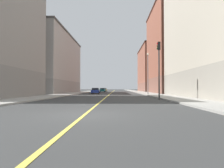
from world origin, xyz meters
The scene contains 13 objects.
ground_plane centered at (0.00, 0.00, 0.00)m, with size 400.00×400.00×0.00m, color #363737.
sidewalk_left centered at (8.74, 49.00, 0.07)m, with size 3.94×168.00×0.15m, color #9E9B93.
sidewalk_right centered at (-8.74, 49.00, 0.07)m, with size 3.94×168.00×0.15m, color #9E9B93.
lane_center_stripe centered at (0.00, 49.00, 0.01)m, with size 0.16×154.00×0.01m, color #E5D14C.
building_left_near centered at (15.83, 15.45, 11.23)m, with size 10.52×22.23×22.44m.
building_left_mid centered at (15.83, 37.84, 11.01)m, with size 10.52×19.03×22.00m.
building_left_far centered at (15.83, 61.26, 8.43)m, with size 10.52×22.38×16.85m.
building_right_midblock centered at (-15.83, 38.53, 7.69)m, with size 10.52×25.88×15.37m.
traffic_light_left_near centered at (6.36, 11.83, 4.22)m, with size 0.40×0.32×6.59m.
street_lamp_left_near centered at (7.37, 25.31, 4.77)m, with size 0.36×0.36×7.71m.
car_yellow centered at (-3.54, 63.70, 0.67)m, with size 1.92×4.27×1.35m.
car_teal centered at (-3.35, 53.14, 0.66)m, with size 1.95×4.40×1.34m.
car_blue centered at (-3.65, 35.16, 0.65)m, with size 1.99×4.63×1.36m.
Camera 1 is at (1.60, -8.97, 1.32)m, focal length 29.20 mm.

